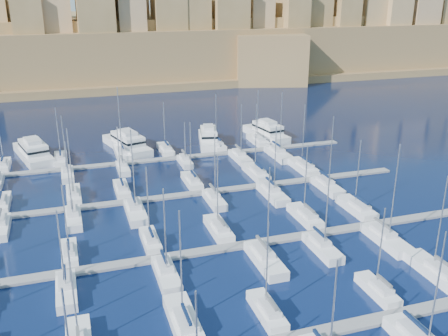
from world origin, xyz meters
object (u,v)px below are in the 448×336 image
object	(u,v)px
motor_yacht_a	(33,152)
motor_yacht_b	(127,143)
sailboat_2	(184,322)
motor_yacht_c	(209,138)
sailboat_4	(378,290)
motor_yacht_d	(267,132)

from	to	relation	value
motor_yacht_a	motor_yacht_b	size ratio (longest dim) A/B	0.97
sailboat_2	motor_yacht_c	distance (m)	72.57
sailboat_2	sailboat_4	world-z (taller)	sailboat_2
sailboat_4	motor_yacht_a	bearing A→B (deg)	121.44
sailboat_2	motor_yacht_b	xyz separation A→B (m)	(2.94, 70.53, 0.97)
sailboat_2	sailboat_4	xyz separation A→B (m)	(25.15, -1.24, -0.04)
sailboat_4	motor_yacht_c	bearing A→B (deg)	91.73
motor_yacht_b	motor_yacht_a	bearing A→B (deg)	-179.33
sailboat_4	motor_yacht_a	xyz separation A→B (m)	(-43.72, 71.52, 1.01)
motor_yacht_c	motor_yacht_a	bearing A→B (deg)	177.98
sailboat_2	sailboat_4	size ratio (longest dim) A/B	1.21
sailboat_4	motor_yacht_b	bearing A→B (deg)	107.19
motor_yacht_c	motor_yacht_d	xyz separation A→B (m)	(16.04, 0.61, -0.00)
sailboat_4	motor_yacht_a	distance (m)	83.83
sailboat_2	sailboat_4	distance (m)	25.18
motor_yacht_b	motor_yacht_c	bearing A→B (deg)	-4.89
motor_yacht_c	motor_yacht_d	distance (m)	16.06
sailboat_4	motor_yacht_d	size ratio (longest dim) A/B	0.73
sailboat_2	motor_yacht_c	size ratio (longest dim) A/B	0.96
motor_yacht_b	motor_yacht_c	world-z (taller)	same
sailboat_2	motor_yacht_c	xyz separation A→B (m)	(23.04, 68.81, 0.97)
motor_yacht_c	motor_yacht_d	size ratio (longest dim) A/B	0.93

